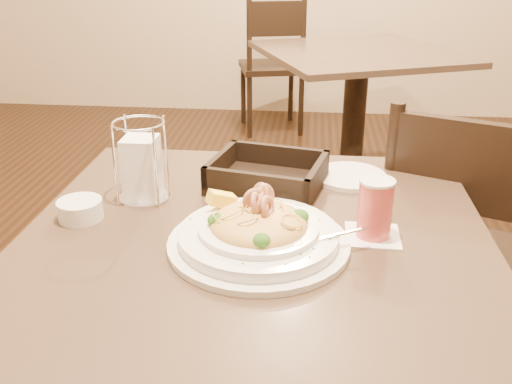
# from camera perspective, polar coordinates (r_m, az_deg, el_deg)

# --- Properties ---
(main_table) EXTENTS (0.90, 0.90, 0.76)m
(main_table) POSITION_cam_1_polar(r_m,az_deg,el_deg) (1.23, -0.10, -14.24)
(main_table) COLOR black
(main_table) RESTS_ON ground
(background_table) EXTENTS (1.18, 1.18, 0.76)m
(background_table) POSITION_cam_1_polar(r_m,az_deg,el_deg) (3.04, 9.90, 9.27)
(background_table) COLOR black
(background_table) RESTS_ON ground
(dining_chair_near) EXTENTS (0.55, 0.55, 0.93)m
(dining_chair_near) POSITION_cam_1_polar(r_m,az_deg,el_deg) (1.64, 19.83, -6.03)
(dining_chair_near) COLOR black
(dining_chair_near) RESTS_ON ground
(dining_chair_far) EXTENTS (0.51, 0.51, 0.93)m
(dining_chair_far) POSITION_cam_1_polar(r_m,az_deg,el_deg) (4.03, 1.69, 12.89)
(dining_chair_far) COLOR black
(dining_chair_far) RESTS_ON ground
(pasta_bowl) EXTENTS (0.37, 0.34, 0.11)m
(pasta_bowl) POSITION_cam_1_polar(r_m,az_deg,el_deg) (1.04, 0.25, -3.97)
(pasta_bowl) COLOR white
(pasta_bowl) RESTS_ON main_table
(drink_glass) EXTENTS (0.10, 0.10, 0.12)m
(drink_glass) POSITION_cam_1_polar(r_m,az_deg,el_deg) (1.09, 11.81, -1.65)
(drink_glass) COLOR white
(drink_glass) RESTS_ON main_table
(bread_basket) EXTENTS (0.28, 0.25, 0.07)m
(bread_basket) POSITION_cam_1_polar(r_m,az_deg,el_deg) (1.29, 1.16, 1.51)
(bread_basket) COLOR black
(bread_basket) RESTS_ON main_table
(napkin_caddy) EXTENTS (0.11, 0.11, 0.18)m
(napkin_caddy) POSITION_cam_1_polar(r_m,az_deg,el_deg) (1.24, -11.34, 2.54)
(napkin_caddy) COLOR silver
(napkin_caddy) RESTS_ON main_table
(side_plate) EXTENTS (0.18, 0.18, 0.01)m
(side_plate) POSITION_cam_1_polar(r_m,az_deg,el_deg) (1.36, 9.35, 1.55)
(side_plate) COLOR white
(side_plate) RESTS_ON main_table
(butter_ramekin) EXTENTS (0.09, 0.09, 0.04)m
(butter_ramekin) POSITION_cam_1_polar(r_m,az_deg,el_deg) (1.20, -17.18, -1.69)
(butter_ramekin) COLOR white
(butter_ramekin) RESTS_ON main_table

